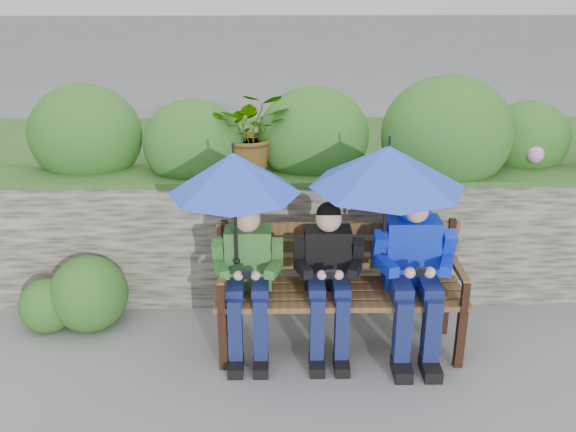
{
  "coord_description": "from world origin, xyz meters",
  "views": [
    {
      "loc": [
        -0.07,
        -3.86,
        2.52
      ],
      "look_at": [
        0.0,
        0.1,
        0.95
      ],
      "focal_mm": 40.0,
      "sensor_mm": 36.0,
      "label": 1
    }
  ],
  "objects_px": {
    "boy_left": "(248,273)",
    "umbrella_right": "(388,166)",
    "umbrella_left": "(234,173)",
    "boy_right": "(414,259)",
    "park_bench": "(339,280)",
    "boy_middle": "(328,272)"
  },
  "relations": [
    {
      "from": "boy_left",
      "to": "umbrella_left",
      "type": "relative_size",
      "value": 1.26
    },
    {
      "from": "boy_left",
      "to": "umbrella_left",
      "type": "distance_m",
      "value": 0.7
    },
    {
      "from": "park_bench",
      "to": "umbrella_right",
      "type": "distance_m",
      "value": 0.87
    },
    {
      "from": "umbrella_left",
      "to": "boy_right",
      "type": "bearing_deg",
      "value": 1.05
    },
    {
      "from": "boy_left",
      "to": "park_bench",
      "type": "bearing_deg",
      "value": 6.72
    },
    {
      "from": "boy_left",
      "to": "umbrella_right",
      "type": "distance_m",
      "value": 1.15
    },
    {
      "from": "umbrella_right",
      "to": "umbrella_left",
      "type": "bearing_deg",
      "value": -178.29
    },
    {
      "from": "boy_left",
      "to": "boy_middle",
      "type": "relative_size",
      "value": 1.0
    },
    {
      "from": "park_bench",
      "to": "boy_right",
      "type": "relative_size",
      "value": 1.44
    },
    {
      "from": "boy_middle",
      "to": "umbrella_right",
      "type": "xyz_separation_m",
      "value": [
        0.36,
        0.01,
        0.73
      ]
    },
    {
      "from": "boy_left",
      "to": "boy_right",
      "type": "height_order",
      "value": "boy_right"
    },
    {
      "from": "park_bench",
      "to": "umbrella_right",
      "type": "relative_size",
      "value": 1.68
    },
    {
      "from": "umbrella_right",
      "to": "boy_middle",
      "type": "bearing_deg",
      "value": -178.4
    },
    {
      "from": "umbrella_left",
      "to": "umbrella_right",
      "type": "bearing_deg",
      "value": 1.71
    },
    {
      "from": "park_bench",
      "to": "boy_right",
      "type": "xyz_separation_m",
      "value": [
        0.48,
        -0.07,
        0.18
      ]
    },
    {
      "from": "boy_middle",
      "to": "umbrella_right",
      "type": "bearing_deg",
      "value": 1.6
    },
    {
      "from": "boy_left",
      "to": "umbrella_left",
      "type": "bearing_deg",
      "value": -165.56
    },
    {
      "from": "park_bench",
      "to": "boy_middle",
      "type": "bearing_deg",
      "value": -139.0
    },
    {
      "from": "boy_right",
      "to": "umbrella_right",
      "type": "relative_size",
      "value": 1.17
    },
    {
      "from": "boy_right",
      "to": "umbrella_right",
      "type": "bearing_deg",
      "value": 178.01
    },
    {
      "from": "boy_middle",
      "to": "boy_right",
      "type": "relative_size",
      "value": 0.91
    },
    {
      "from": "boy_right",
      "to": "umbrella_left",
      "type": "bearing_deg",
      "value": -178.95
    }
  ]
}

